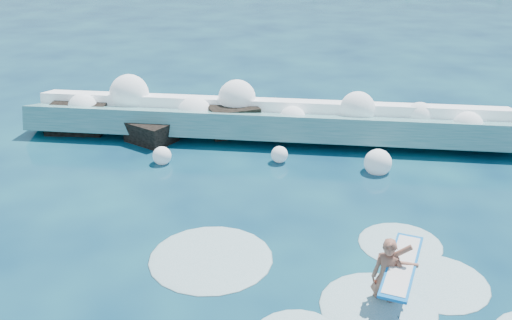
{
  "coord_description": "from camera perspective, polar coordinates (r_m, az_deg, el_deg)",
  "views": [
    {
      "loc": [
        3.25,
        -12.16,
        7.55
      ],
      "look_at": [
        1.5,
        2.0,
        1.2
      ],
      "focal_mm": 40.0,
      "sensor_mm": 36.0,
      "label": 1
    }
  ],
  "objects": [
    {
      "name": "rock_cluster",
      "position": [
        21.08,
        -10.83,
        3.67
      ],
      "size": [
        7.85,
        3.09,
        1.2
      ],
      "color": "black",
      "rests_on": "ground"
    },
    {
      "name": "ground",
      "position": [
        14.67,
        -6.84,
        -7.16
      ],
      "size": [
        200.0,
        200.0,
        0.0
      ],
      "primitive_type": "plane",
      "color": "#082243",
      "rests_on": "ground"
    },
    {
      "name": "surfer_with_board",
      "position": [
        12.2,
        13.27,
        -11.16
      ],
      "size": [
        1.23,
        2.95,
        1.77
      ],
      "color": "#985A46",
      "rests_on": "ground"
    },
    {
      "name": "surf_foam",
      "position": [
        12.95,
        7.37,
        -11.88
      ],
      "size": [
        9.08,
        5.68,
        0.15
      ],
      "color": "silver",
      "rests_on": "ground"
    },
    {
      "name": "breaking_wave",
      "position": [
        20.52,
        1.17,
        3.94
      ],
      "size": [
        17.13,
        2.71,
        1.48
      ],
      "color": "teal",
      "rests_on": "ground"
    },
    {
      "name": "wave_spray",
      "position": [
        20.46,
        -1.2,
        5.04
      ],
      "size": [
        14.68,
        4.5,
        2.03
      ],
      "color": "white",
      "rests_on": "ground"
    }
  ]
}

